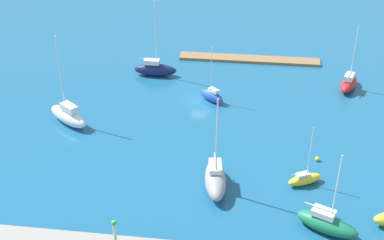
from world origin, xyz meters
The scene contains 11 objects.
water centered at (0.00, 0.00, 0.00)m, with size 160.00×160.00×0.00m, color #19567F.
pier_dock centered at (-7.63, -17.50, 0.25)m, with size 26.58×3.12×0.50m, color olive.
harbor_beacon centered at (4.55, 35.31, 3.35)m, with size 0.56×0.56×3.73m.
sailboat_red_near_pier centered at (-24.75, -7.50, 1.20)m, with size 4.42×7.14×11.13m.
sailboat_gray_lone_north centered at (-4.66, 22.47, 1.41)m, with size 3.64×8.10×12.86m.
sailboat_white_west_end centered at (18.63, 9.61, 1.42)m, with size 7.83×6.46×13.92m.
sailboat_green_east_end centered at (-17.58, 28.58, 1.14)m, with size 7.34×5.10×10.33m.
sailboat_blue_mid_basin centered at (-2.13, -0.15, 1.03)m, with size 4.65×4.17×9.45m.
sailboat_navy_along_channel centered at (8.86, -8.60, 1.30)m, with size 7.60×2.40×13.80m.
sailboat_yellow_far_south centered at (-15.74, 20.22, 0.77)m, with size 4.79×3.41×8.24m.
mooring_buoy_yellow centered at (-17.80, 14.84, 0.31)m, with size 0.63×0.63×0.63m, color yellow.
Camera 1 is at (-8.22, 73.11, 39.69)m, focal length 47.85 mm.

